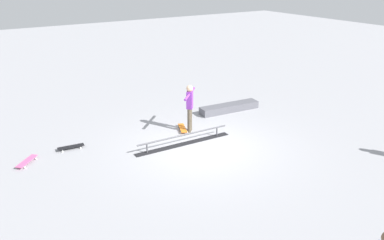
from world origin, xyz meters
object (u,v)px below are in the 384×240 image
loose_skateboard_black (71,147)px  loose_skateboard_pink (27,161)px  skate_ledge (229,108)px  grind_rail (184,140)px  skateboard_main (182,128)px  skater_main (190,105)px

loose_skateboard_black → loose_skateboard_pink: bearing=17.3°
skate_ledge → loose_skateboard_pink: (7.56, 0.33, -0.07)m
grind_rail → skate_ledge: bearing=-149.6°
grind_rail → loose_skateboard_pink: grind_rail is taller
grind_rail → loose_skateboard_pink: (4.48, -1.30, -0.07)m
grind_rail → loose_skateboard_pink: 4.67m
skateboard_main → loose_skateboard_pink: 5.04m
skater_main → skateboard_main: skater_main is taller
skateboard_main → loose_skateboard_pink: size_ratio=1.15×
loose_skateboard_black → loose_skateboard_pink: size_ratio=1.14×
loose_skateboard_pink → skater_main: bearing=-51.8°
skateboard_main → loose_skateboard_black: same height
grind_rail → loose_skateboard_pink: bearing=-13.7°
skate_ledge → skater_main: size_ratio=1.49×
skate_ledge → grind_rail: bearing=27.9°
grind_rail → skateboard_main: grind_rail is taller
skate_ledge → loose_skateboard_black: (6.22, 0.06, -0.07)m
loose_skateboard_pink → grind_rail: bearing=-62.2°
skate_ledge → skateboard_main: bearing=14.2°
skate_ledge → loose_skateboard_pink: bearing=2.5°
skateboard_main → loose_skateboard_pink: (5.03, -0.31, 0.00)m
skater_main → skateboard_main: 0.92m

